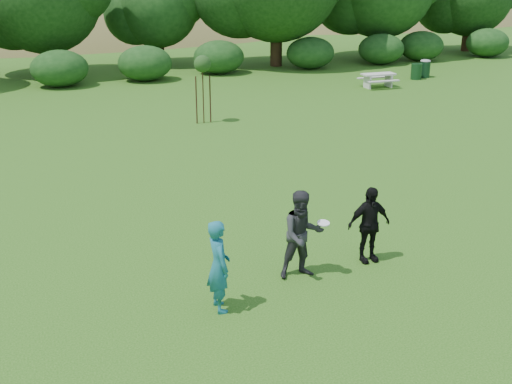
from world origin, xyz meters
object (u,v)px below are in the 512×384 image
at_px(player_grey, 302,235).
at_px(trash_can_near, 416,71).
at_px(player_teal, 219,266).
at_px(sapling, 202,66).
at_px(picnic_table, 378,78).
at_px(trash_can_lidded, 425,68).
at_px(player_black, 369,225).

xyz_separation_m(player_grey, trash_can_near, (15.75, 20.38, -0.54)).
height_order(player_grey, trash_can_near, player_grey).
distance_m(player_teal, trash_can_near, 27.67).
bearing_deg(sapling, picnic_table, 22.89).
relative_size(sapling, picnic_table, 1.58).
height_order(trash_can_near, trash_can_lidded, trash_can_lidded).
xyz_separation_m(player_grey, sapling, (1.51, 14.27, 1.42)).
height_order(player_teal, trash_can_lidded, player_teal).
distance_m(player_teal, trash_can_lidded, 28.51).
distance_m(player_grey, picnic_table, 22.61).
relative_size(player_grey, player_black, 1.10).
height_order(player_teal, trash_can_near, player_teal).
distance_m(player_grey, trash_can_lidded, 26.59).
xyz_separation_m(player_teal, player_black, (3.84, 0.98, -0.05)).
bearing_deg(trash_can_lidded, player_teal, -130.93).
xyz_separation_m(player_grey, picnic_table, (12.44, 18.88, -0.48)).
distance_m(trash_can_near, trash_can_lidded, 0.93).
height_order(picnic_table, trash_can_lidded, trash_can_lidded).
bearing_deg(trash_can_near, picnic_table, -155.65).
relative_size(player_teal, player_black, 1.06).
bearing_deg(sapling, player_grey, -96.06).
bearing_deg(player_teal, picnic_table, -38.87).
xyz_separation_m(player_teal, player_grey, (2.09, 0.76, 0.04)).
distance_m(picnic_table, trash_can_lidded, 4.56).
relative_size(player_black, picnic_table, 1.00).
height_order(player_black, trash_can_lidded, player_black).
bearing_deg(player_grey, sapling, 86.07).
bearing_deg(trash_can_lidded, sapling, -156.63).
bearing_deg(player_black, trash_can_near, 53.76).
bearing_deg(player_grey, trash_can_near, 54.43).
height_order(sapling, trash_can_lidded, sapling).
distance_m(player_grey, player_black, 1.76).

